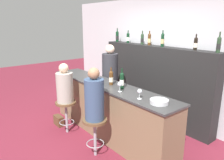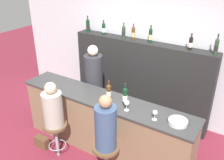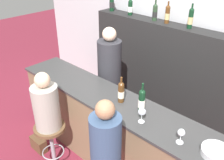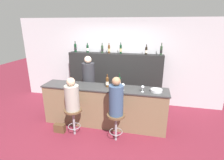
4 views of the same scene
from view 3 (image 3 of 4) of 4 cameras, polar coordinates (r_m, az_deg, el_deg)
wall_back at (r=3.88m, az=15.89°, el=8.37°), size 6.40×0.05×2.60m
bar_counter at (r=3.19m, az=0.40°, el=-12.00°), size 3.01×0.56×1.00m
back_bar_cabinet at (r=3.90m, az=13.31°, el=0.66°), size 2.82×0.28×1.59m
wine_bottle_counter_0 at (r=2.79m, az=2.10°, el=-2.70°), size 0.07×0.07×0.31m
wine_bottle_counter_1 at (r=2.64m, az=6.82°, el=-4.70°), size 0.07×0.07×0.35m
wine_bottle_backbar_0 at (r=4.28m, az=-0.07°, el=17.26°), size 0.08×0.08×0.33m
wine_bottle_backbar_1 at (r=4.03m, az=4.19°, el=16.25°), size 0.07×0.07×0.29m
wine_bottle_backbar_2 at (r=3.76m, az=9.79°, el=15.03°), size 0.07×0.07×0.30m
wine_bottle_backbar_3 at (r=3.65m, az=12.55°, el=14.48°), size 0.07×0.07×0.30m
wine_bottle_backbar_4 at (r=3.49m, az=17.54°, el=13.35°), size 0.07×0.07×0.32m
wine_glass_0 at (r=2.51m, az=6.86°, el=-7.28°), size 0.08×0.08×0.16m
wine_glass_1 at (r=2.34m, az=15.54°, el=-11.61°), size 0.07×0.07×0.15m
metal_bowl at (r=2.38m, az=22.70°, el=-14.93°), size 0.26×0.26×0.06m
bar_stool_left at (r=3.26m, az=-13.85°, el=-12.04°), size 0.39×0.39×0.63m
guest_seated_left at (r=3.00m, az=-14.84°, el=-5.57°), size 0.31×0.31×0.73m
guest_seated_right at (r=2.35m, az=-1.47°, el=-14.13°), size 0.30×0.30×0.81m
bartender at (r=3.66m, az=-0.55°, el=-1.23°), size 0.34×0.34×1.63m
handbag at (r=3.77m, az=-16.42°, el=-13.85°), size 0.26×0.12×0.20m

